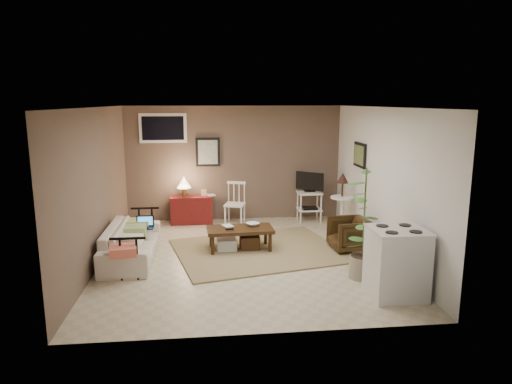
{
  "coord_description": "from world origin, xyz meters",
  "views": [
    {
      "loc": [
        -0.56,
        -7.04,
        2.49
      ],
      "look_at": [
        0.23,
        0.35,
        1.01
      ],
      "focal_mm": 32.0,
      "sensor_mm": 36.0,
      "label": 1
    }
  ],
  "objects": [
    {
      "name": "floor",
      "position": [
        0.0,
        0.0,
        0.0
      ],
      "size": [
        5.0,
        5.0,
        0.0
      ],
      "primitive_type": "plane",
      "color": "#C1B293",
      "rests_on": "ground"
    },
    {
      "name": "sofa",
      "position": [
        -1.8,
        0.13,
        0.37
      ],
      "size": [
        0.55,
        1.88,
        0.73
      ],
      "primitive_type": "imported",
      "rotation": [
        0.0,
        0.0,
        1.57
      ],
      "color": "beige",
      "rests_on": "floor"
    },
    {
      "name": "coffee_table",
      "position": [
        -0.05,
        0.35,
        0.23
      ],
      "size": [
        1.13,
        0.62,
        0.42
      ],
      "color": "#371E0F",
      "rests_on": "floor"
    },
    {
      "name": "potted_plant",
      "position": [
        1.61,
        -1.05,
        0.86
      ],
      "size": [
        0.41,
        0.41,
        1.62
      ],
      "color": "gray",
      "rests_on": "floor"
    },
    {
      "name": "window",
      "position": [
        -1.45,
        2.48,
        1.95
      ],
      "size": [
        0.96,
        0.03,
        0.6
      ],
      "primitive_type": "cube",
      "color": "white"
    },
    {
      "name": "sofa_pillows",
      "position": [
        -1.75,
        -0.08,
        0.45
      ],
      "size": [
        0.36,
        1.79,
        0.13
      ],
      "primitive_type": null,
      "color": "beige",
      "rests_on": "sofa"
    },
    {
      "name": "book_table",
      "position": [
        -0.31,
        0.45,
        0.5
      ],
      "size": [
        0.15,
        0.08,
        0.21
      ],
      "primitive_type": "imported",
      "rotation": [
        0.0,
        0.0,
        0.4
      ],
      "color": "#371E0F",
      "rests_on": "coffee_table"
    },
    {
      "name": "side_table",
      "position": [
        1.98,
        1.25,
        0.72
      ],
      "size": [
        0.43,
        0.43,
        1.16
      ],
      "color": "white",
      "rests_on": "floor"
    },
    {
      "name": "art_back",
      "position": [
        -0.55,
        2.48,
        1.45
      ],
      "size": [
        0.5,
        0.03,
        0.6
      ],
      "primitive_type": "cube",
      "color": "black"
    },
    {
      "name": "tv_stand",
      "position": [
        1.55,
        2.14,
        0.55
      ],
      "size": [
        0.51,
        0.43,
        1.04
      ],
      "color": "white",
      "rests_on": "floor"
    },
    {
      "name": "stove",
      "position": [
        1.84,
        -1.69,
        0.45
      ],
      "size": [
        0.7,
        0.65,
        0.91
      ],
      "color": "silver",
      "rests_on": "floor"
    },
    {
      "name": "art_right",
      "position": [
        2.23,
        1.05,
        1.52
      ],
      "size": [
        0.03,
        0.6,
        0.45
      ],
      "primitive_type": "cube",
      "color": "black"
    },
    {
      "name": "bowl",
      "position": [
        0.19,
        0.47,
        0.5
      ],
      "size": [
        0.22,
        0.14,
        0.22
      ],
      "primitive_type": "imported",
      "rotation": [
        0.0,
        0.0,
        0.42
      ],
      "color": "#371E0F",
      "rests_on": "coffee_table"
    },
    {
      "name": "rug",
      "position": [
        0.27,
        0.28,
        0.01
      ],
      "size": [
        3.11,
        2.71,
        0.03
      ],
      "primitive_type": "cube",
      "rotation": [
        0.0,
        0.0,
        0.23
      ],
      "color": "#917E54",
      "rests_on": "floor"
    },
    {
      "name": "armchair",
      "position": [
        1.79,
        0.17,
        0.31
      ],
      "size": [
        0.61,
        0.64,
        0.62
      ],
      "primitive_type": "imported",
      "rotation": [
        0.0,
        0.0,
        -1.49
      ],
      "color": "#32210E",
      "rests_on": "floor"
    },
    {
      "name": "sofa_end_rails",
      "position": [
        -1.69,
        0.13,
        0.32
      ],
      "size": [
        0.51,
        1.88,
        0.63
      ],
      "primitive_type": null,
      "color": "black",
      "rests_on": "floor"
    },
    {
      "name": "laptop",
      "position": [
        -1.62,
        0.46,
        0.48
      ],
      "size": [
        0.29,
        0.21,
        0.2
      ],
      "color": "black",
      "rests_on": "sofa"
    },
    {
      "name": "red_console",
      "position": [
        -0.92,
        2.23,
        0.34
      ],
      "size": [
        0.85,
        0.38,
        0.98
      ],
      "color": "maroon",
      "rests_on": "floor"
    },
    {
      "name": "book_console",
      "position": [
        -0.58,
        2.24,
        0.67
      ],
      "size": [
        0.16,
        0.07,
        0.21
      ],
      "primitive_type": "imported",
      "rotation": [
        0.0,
        0.0,
        0.3
      ],
      "color": "#371E0F",
      "rests_on": "red_console"
    },
    {
      "name": "spindle_chair",
      "position": [
        -0.02,
        2.09,
        0.4
      ],
      "size": [
        0.48,
        0.48,
        0.86
      ],
      "color": "white",
      "rests_on": "floor"
    }
  ]
}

